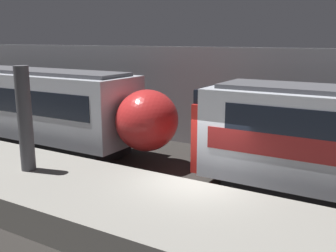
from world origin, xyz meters
name	(u,v)px	position (x,y,z in m)	size (l,w,h in m)	color
ground_plane	(195,208)	(0.00, 0.00, 0.00)	(120.00, 120.00, 0.00)	#282623
platform	(161,219)	(0.00, -1.97, 0.45)	(40.00, 3.95, 0.90)	gray
station_rear_barrier	(265,102)	(0.00, 6.67, 2.36)	(50.00, 0.15, 4.71)	#939399
support_pillar_near	(25,119)	(-5.14, -1.91, 2.59)	(0.46, 0.46, 3.38)	#47474C
train_modern	(19,105)	(-11.13, 2.62, 1.88)	(16.99, 2.96, 3.68)	black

